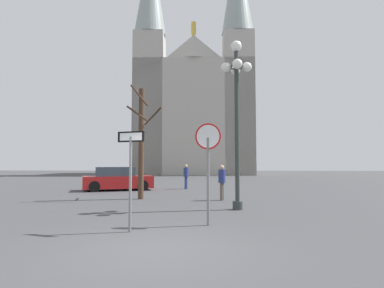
# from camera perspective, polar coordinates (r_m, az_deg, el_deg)

# --- Properties ---
(ground_plane) EXTENTS (120.00, 120.00, 0.00)m
(ground_plane) POSITION_cam_1_polar(r_m,az_deg,el_deg) (6.39, -7.20, -18.86)
(ground_plane) COLOR #424244
(cathedral) EXTENTS (17.25, 12.91, 35.35)m
(cathedral) POSITION_cam_1_polar(r_m,az_deg,el_deg) (47.18, 0.37, 7.83)
(cathedral) COLOR #ADA89E
(cathedral) RESTS_ON ground
(stop_sign) EXTENTS (0.72, 0.20, 2.79)m
(stop_sign) POSITION_cam_1_polar(r_m,az_deg,el_deg) (8.52, 2.97, -1.88)
(stop_sign) COLOR slate
(stop_sign) RESTS_ON ground
(one_way_arrow_sign) EXTENTS (0.72, 0.24, 2.48)m
(one_way_arrow_sign) POSITION_cam_1_polar(r_m,az_deg,el_deg) (7.85, -11.24, -4.01)
(one_way_arrow_sign) COLOR slate
(one_way_arrow_sign) RESTS_ON ground
(street_lamp) EXTENTS (1.14, 1.14, 6.26)m
(street_lamp) POSITION_cam_1_polar(r_m,az_deg,el_deg) (11.72, 8.21, 8.68)
(street_lamp) COLOR #2D3833
(street_lamp) RESTS_ON ground
(bare_tree) EXTENTS (1.61, 1.63, 5.35)m
(bare_tree) POSITION_cam_1_polar(r_m,az_deg,el_deg) (14.84, -9.28, 0.66)
(bare_tree) COLOR #473323
(bare_tree) RESTS_ON ground
(parked_car_near_red) EXTENTS (4.51, 3.17, 1.44)m
(parked_car_near_red) POSITION_cam_1_polar(r_m,az_deg,el_deg) (19.82, -13.57, -6.32)
(parked_car_near_red) COLOR maroon
(parked_car_near_red) RESTS_ON ground
(pedestrian_walking) EXTENTS (0.32, 0.32, 1.59)m
(pedestrian_walking) POSITION_cam_1_polar(r_m,az_deg,el_deg) (20.18, -1.11, -5.58)
(pedestrian_walking) COLOR navy
(pedestrian_walking) RESTS_ON ground
(pedestrian_standing) EXTENTS (0.32, 0.32, 1.59)m
(pedestrian_standing) POSITION_cam_1_polar(r_m,az_deg,el_deg) (14.20, 5.52, -6.44)
(pedestrian_standing) COLOR #594C47
(pedestrian_standing) RESTS_ON ground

